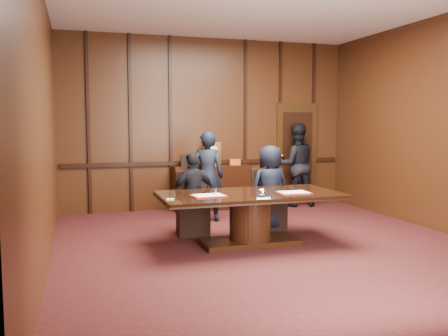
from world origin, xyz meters
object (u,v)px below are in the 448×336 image
(conference_table, at_px, (250,210))
(witness_right, at_px, (296,165))
(sideboard, at_px, (212,186))
(signatory_left, at_px, (193,194))
(signatory_right, at_px, (270,188))
(witness_left, at_px, (207,176))

(conference_table, bearing_deg, witness_right, 53.16)
(sideboard, bearing_deg, signatory_left, -113.05)
(sideboard, bearing_deg, conference_table, -94.93)
(signatory_right, height_order, witness_left, witness_left)
(sideboard, relative_size, signatory_left, 1.22)
(sideboard, xyz_separation_m, witness_left, (-0.40, -1.11, 0.33))
(witness_left, xyz_separation_m, witness_right, (2.21, 0.95, 0.06))
(sideboard, xyz_separation_m, conference_table, (-0.25, -2.92, 0.02))
(signatory_right, bearing_deg, witness_right, -132.42)
(conference_table, distance_m, witness_left, 1.84)
(conference_table, relative_size, witness_left, 1.61)
(witness_right, bearing_deg, signatory_left, 45.29)
(conference_table, relative_size, signatory_left, 2.00)
(conference_table, bearing_deg, witness_left, 94.58)
(signatory_left, xyz_separation_m, witness_right, (2.72, 1.96, 0.22))
(signatory_left, bearing_deg, witness_left, -128.49)
(conference_table, distance_m, signatory_right, 1.05)
(signatory_left, bearing_deg, sideboard, -124.95)
(witness_right, bearing_deg, witness_left, 32.74)
(signatory_right, bearing_deg, signatory_left, -6.54)
(sideboard, bearing_deg, witness_right, -5.03)
(conference_table, relative_size, witness_right, 1.49)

